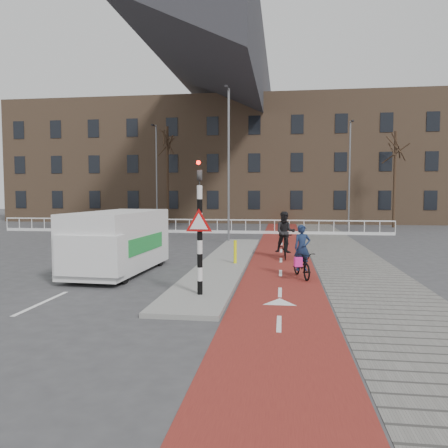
# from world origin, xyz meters

# --- Properties ---
(ground) EXTENTS (120.00, 120.00, 0.00)m
(ground) POSITION_xyz_m (0.00, 0.00, 0.00)
(ground) COLOR #38383A
(ground) RESTS_ON ground
(bike_lane) EXTENTS (2.50, 60.00, 0.01)m
(bike_lane) POSITION_xyz_m (1.50, 10.00, 0.01)
(bike_lane) COLOR maroon
(bike_lane) RESTS_ON ground
(sidewalk) EXTENTS (3.00, 60.00, 0.01)m
(sidewalk) POSITION_xyz_m (4.30, 10.00, 0.01)
(sidewalk) COLOR slate
(sidewalk) RESTS_ON ground
(curb_island) EXTENTS (1.80, 16.00, 0.12)m
(curb_island) POSITION_xyz_m (-0.70, 4.00, 0.06)
(curb_island) COLOR gray
(curb_island) RESTS_ON ground
(traffic_signal) EXTENTS (0.80, 0.80, 3.68)m
(traffic_signal) POSITION_xyz_m (-0.60, -2.02, 1.99)
(traffic_signal) COLOR black
(traffic_signal) RESTS_ON curb_island
(bollard) EXTENTS (0.12, 0.12, 0.88)m
(bollard) POSITION_xyz_m (-0.24, 3.28, 0.56)
(bollard) COLOR #F5F40D
(bollard) RESTS_ON curb_island
(cyclist_near) EXTENTS (0.99, 1.74, 1.75)m
(cyclist_near) POSITION_xyz_m (2.20, 1.25, 0.59)
(cyclist_near) COLOR black
(cyclist_near) RESTS_ON bike_lane
(cyclist_far) EXTENTS (0.87, 1.89, 2.01)m
(cyclist_far) POSITION_xyz_m (1.67, 5.54, 0.84)
(cyclist_far) COLOR black
(cyclist_far) RESTS_ON bike_lane
(van) EXTENTS (2.24, 5.12, 2.16)m
(van) POSITION_xyz_m (-4.12, 1.31, 1.14)
(van) COLOR silver
(van) RESTS_ON ground
(railing) EXTENTS (28.00, 0.10, 0.99)m
(railing) POSITION_xyz_m (-5.00, 17.00, 0.31)
(railing) COLOR silver
(railing) RESTS_ON ground
(townhouse_row) EXTENTS (46.00, 10.00, 15.90)m
(townhouse_row) POSITION_xyz_m (-3.00, 32.00, 7.81)
(townhouse_row) COLOR #7F6047
(townhouse_row) RESTS_ON ground
(tree_mid) EXTENTS (0.23, 0.23, 8.66)m
(tree_mid) POSITION_xyz_m (-8.58, 24.53, 4.33)
(tree_mid) COLOR black
(tree_mid) RESTS_ON ground
(tree_right) EXTENTS (0.22, 0.22, 7.83)m
(tree_right) POSITION_xyz_m (10.59, 24.12, 3.92)
(tree_right) COLOR black
(tree_right) RESTS_ON ground
(streetlight_near) EXTENTS (0.12, 0.12, 8.56)m
(streetlight_near) POSITION_xyz_m (-1.46, 11.06, 4.28)
(streetlight_near) COLOR slate
(streetlight_near) RESTS_ON ground
(streetlight_left) EXTENTS (0.12, 0.12, 8.50)m
(streetlight_left) POSITION_xyz_m (-9.02, 22.61, 4.25)
(streetlight_left) COLOR slate
(streetlight_left) RESTS_ON ground
(streetlight_right) EXTENTS (0.12, 0.12, 8.23)m
(streetlight_right) POSITION_xyz_m (6.54, 21.00, 4.11)
(streetlight_right) COLOR slate
(streetlight_right) RESTS_ON ground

